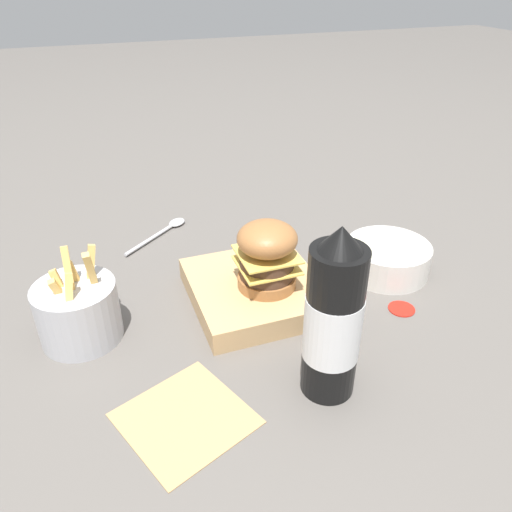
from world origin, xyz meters
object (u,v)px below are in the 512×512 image
object	(u,v)px
serving_board	(256,292)
burger	(267,255)
fries_basket	(78,311)
side_bowl	(387,257)
spoon	(168,228)
ketchup_bottle	(333,321)

from	to	relation	value
serving_board	burger	bearing A→B (deg)	-45.71
fries_basket	side_bowl	distance (m)	0.53
spoon	ketchup_bottle	bearing A→B (deg)	-116.97
fries_basket	side_bowl	world-z (taller)	fries_basket
ketchup_bottle	serving_board	bearing A→B (deg)	96.22
burger	fries_basket	xyz separation A→B (m)	(-0.29, 0.02, -0.05)
ketchup_bottle	fries_basket	distance (m)	0.38
serving_board	side_bowl	size ratio (longest dim) A/B	1.47
burger	spoon	world-z (taller)	burger
side_bowl	spoon	bearing A→B (deg)	139.60
ketchup_bottle	side_bowl	bearing A→B (deg)	43.57
serving_board	burger	xyz separation A→B (m)	(0.01, -0.01, 0.08)
burger	spoon	xyz separation A→B (m)	(-0.10, 0.31, -0.09)
ketchup_bottle	fries_basket	xyz separation A→B (m)	(-0.30, 0.22, -0.06)
serving_board	fries_basket	distance (m)	0.28
burger	side_bowl	distance (m)	0.25
side_bowl	spoon	size ratio (longest dim) A/B	1.01
fries_basket	spoon	world-z (taller)	fries_basket
serving_board	ketchup_bottle	distance (m)	0.23
burger	spoon	bearing A→B (deg)	108.34
burger	side_bowl	world-z (taller)	burger
burger	spoon	size ratio (longest dim) A/B	0.76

